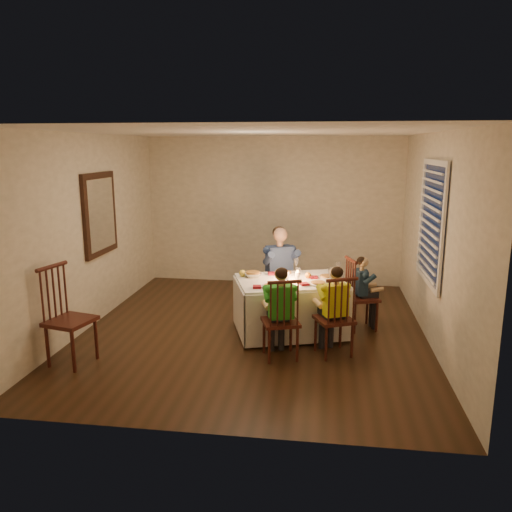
# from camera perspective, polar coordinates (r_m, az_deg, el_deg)

# --- Properties ---
(ground) EXTENTS (5.00, 5.00, 0.00)m
(ground) POSITION_cam_1_polar(r_m,az_deg,el_deg) (6.78, -0.26, -8.53)
(ground) COLOR black
(ground) RESTS_ON ground
(wall_left) EXTENTS (0.02, 5.00, 2.60)m
(wall_left) POSITION_cam_1_polar(r_m,az_deg,el_deg) (7.11, -18.55, 2.66)
(wall_left) COLOR beige
(wall_left) RESTS_ON ground
(wall_right) EXTENTS (0.02, 5.00, 2.60)m
(wall_right) POSITION_cam_1_polar(r_m,az_deg,el_deg) (6.52, 19.73, 1.74)
(wall_right) COLOR beige
(wall_right) RESTS_ON ground
(wall_back) EXTENTS (4.50, 0.02, 2.60)m
(wall_back) POSITION_cam_1_polar(r_m,az_deg,el_deg) (8.89, 2.01, 5.13)
(wall_back) COLOR beige
(wall_back) RESTS_ON ground
(ceiling) EXTENTS (5.00, 5.00, 0.00)m
(ceiling) POSITION_cam_1_polar(r_m,az_deg,el_deg) (6.34, -0.28, 14.00)
(ceiling) COLOR white
(ceiling) RESTS_ON wall_back
(dining_table) EXTENTS (1.63, 1.38, 0.69)m
(dining_table) POSITION_cam_1_polar(r_m,az_deg,el_deg) (6.57, 3.96, -4.51)
(dining_table) COLOR silver
(dining_table) RESTS_ON ground
(chair_adult) EXTENTS (0.53, 0.52, 0.98)m
(chair_adult) POSITION_cam_1_polar(r_m,az_deg,el_deg) (7.44, 2.70, -6.62)
(chair_adult) COLOR #36120E
(chair_adult) RESTS_ON ground
(chair_near_left) EXTENTS (0.50, 0.49, 0.98)m
(chair_near_left) POSITION_cam_1_polar(r_m,az_deg,el_deg) (5.99, 2.77, -11.47)
(chair_near_left) COLOR #36120E
(chair_near_left) RESTS_ON ground
(chair_near_right) EXTENTS (0.53, 0.52, 0.98)m
(chair_near_right) POSITION_cam_1_polar(r_m,az_deg,el_deg) (6.14, 8.78, -11.01)
(chair_near_right) COLOR #36120E
(chair_near_right) RESTS_ON ground
(chair_end) EXTENTS (0.49, 0.50, 0.98)m
(chair_end) POSITION_cam_1_polar(r_m,az_deg,el_deg) (7.01, 11.84, -8.09)
(chair_end) COLOR #36120E
(chair_end) RESTS_ON ground
(chair_extra) EXTENTS (0.54, 0.56, 1.14)m
(chair_extra) POSITION_cam_1_polar(r_m,az_deg,el_deg) (6.20, -20.09, -11.39)
(chair_extra) COLOR #36120E
(chair_extra) RESTS_ON ground
(adult) EXTENTS (0.63, 0.61, 1.30)m
(adult) POSITION_cam_1_polar(r_m,az_deg,el_deg) (7.44, 2.70, -6.62)
(adult) COLOR navy
(adult) RESTS_ON ground
(child_green) EXTENTS (0.45, 0.43, 1.09)m
(child_green) POSITION_cam_1_polar(r_m,az_deg,el_deg) (5.99, 2.77, -11.47)
(child_green) COLOR green
(child_green) RESTS_ON ground
(child_yellow) EXTENTS (0.46, 0.45, 1.08)m
(child_yellow) POSITION_cam_1_polar(r_m,az_deg,el_deg) (6.14, 8.78, -11.01)
(child_yellow) COLOR yellow
(child_yellow) RESTS_ON ground
(child_teal) EXTENTS (0.37, 0.39, 1.00)m
(child_teal) POSITION_cam_1_polar(r_m,az_deg,el_deg) (7.01, 11.84, -8.09)
(child_teal) COLOR #1B3043
(child_teal) RESTS_ON ground
(setting_adult) EXTENTS (0.33, 0.33, 0.02)m
(setting_adult) POSITION_cam_1_polar(r_m,az_deg,el_deg) (6.81, 3.30, -2.00)
(setting_adult) COLOR silver
(setting_adult) RESTS_ON dining_table
(setting_green) EXTENTS (0.33, 0.33, 0.02)m
(setting_green) POSITION_cam_1_polar(r_m,az_deg,el_deg) (6.17, 1.75, -3.51)
(setting_green) COLOR silver
(setting_green) RESTS_ON dining_table
(setting_yellow) EXTENTS (0.33, 0.33, 0.02)m
(setting_yellow) POSITION_cam_1_polar(r_m,az_deg,el_deg) (6.34, 7.12, -3.16)
(setting_yellow) COLOR silver
(setting_yellow) RESTS_ON dining_table
(setting_teal) EXTENTS (0.33, 0.33, 0.02)m
(setting_teal) POSITION_cam_1_polar(r_m,az_deg,el_deg) (6.68, 8.11, -2.39)
(setting_teal) COLOR silver
(setting_teal) RESTS_ON dining_table
(candle_left) EXTENTS (0.06, 0.06, 0.10)m
(candle_left) POSITION_cam_1_polar(r_m,az_deg,el_deg) (6.49, 3.53, -2.36)
(candle_left) COLOR white
(candle_left) RESTS_ON dining_table
(candle_right) EXTENTS (0.06, 0.06, 0.10)m
(candle_right) POSITION_cam_1_polar(r_m,az_deg,el_deg) (6.53, 4.77, -2.30)
(candle_right) COLOR white
(candle_right) RESTS_ON dining_table
(squash) EXTENTS (0.09, 0.09, 0.09)m
(squash) POSITION_cam_1_polar(r_m,az_deg,el_deg) (6.67, -1.57, -1.98)
(squash) COLOR yellow
(squash) RESTS_ON dining_table
(orange_fruit) EXTENTS (0.08, 0.08, 0.08)m
(orange_fruit) POSITION_cam_1_polar(r_m,az_deg,el_deg) (6.61, 5.96, -2.21)
(orange_fruit) COLOR orange
(orange_fruit) RESTS_ON dining_table
(serving_bowl) EXTENTS (0.30, 0.30, 0.06)m
(serving_bowl) POSITION_cam_1_polar(r_m,az_deg,el_deg) (6.65, -0.35, -2.16)
(serving_bowl) COLOR silver
(serving_bowl) RESTS_ON dining_table
(wall_mirror) EXTENTS (0.06, 0.95, 1.15)m
(wall_mirror) POSITION_cam_1_polar(r_m,az_deg,el_deg) (7.33, -17.40, 4.60)
(wall_mirror) COLOR black
(wall_mirror) RESTS_ON wall_left
(window_blinds) EXTENTS (0.07, 1.34, 1.54)m
(window_blinds) POSITION_cam_1_polar(r_m,az_deg,el_deg) (6.57, 19.31, 3.63)
(window_blinds) COLOR black
(window_blinds) RESTS_ON wall_right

